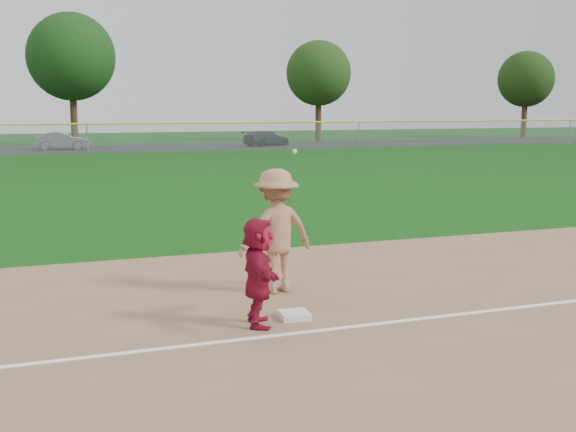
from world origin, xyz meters
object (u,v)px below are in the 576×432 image
object	(u,v)px
base_runner	(258,272)
car_mid	(61,141)
first_base	(294,315)
car_right	(266,138)

from	to	relation	value
base_runner	car_mid	bearing A→B (deg)	13.61
first_base	car_right	distance (m)	47.88
first_base	car_mid	world-z (taller)	car_mid
base_runner	car_right	bearing A→B (deg)	-5.48
first_base	car_right	size ratio (longest dim) A/B	0.10
first_base	base_runner	world-z (taller)	base_runner
base_runner	car_mid	size ratio (longest dim) A/B	0.41
base_runner	car_mid	world-z (taller)	base_runner
first_base	base_runner	distance (m)	0.96
base_runner	car_right	distance (m)	48.21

